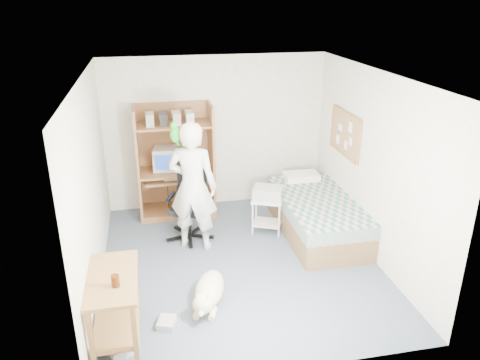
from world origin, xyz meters
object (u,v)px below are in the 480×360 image
at_px(person, 193,187).
at_px(computer_hutch, 176,165).
at_px(bed, 317,215).
at_px(side_desk, 114,298).
at_px(office_chair, 190,212).
at_px(dog, 209,291).
at_px(printer_cart, 267,209).

bearing_deg(person, computer_hutch, -61.11).
bearing_deg(bed, person, -178.40).
xyz_separation_m(side_desk, office_chair, (0.98, 2.07, -0.10)).
relative_size(side_desk, dog, 1.02).
bearing_deg(bed, side_desk, -147.50).
bearing_deg(computer_hutch, printer_cart, -36.06).
height_order(side_desk, office_chair, office_chair).
xyz_separation_m(person, dog, (0.01, -1.38, -0.76)).
bearing_deg(side_desk, computer_hutch, 73.86).
relative_size(computer_hutch, office_chair, 1.62).
relative_size(computer_hutch, dog, 1.83).
bearing_deg(dog, bed, 56.57).
bearing_deg(computer_hutch, dog, -86.28).
relative_size(office_chair, dog, 1.13).
distance_m(bed, dog, 2.33).
bearing_deg(printer_cart, office_chair, -160.46).
bearing_deg(person, printer_cart, -146.80).
height_order(office_chair, person, person).
xyz_separation_m(computer_hutch, person, (0.16, -1.17, 0.10)).
relative_size(side_desk, office_chair, 0.90).
height_order(bed, printer_cart, bed).
distance_m(side_desk, printer_cart, 2.93).
xyz_separation_m(computer_hutch, office_chair, (0.13, -0.87, -0.42)).
xyz_separation_m(person, printer_cart, (1.13, 0.24, -0.56)).
xyz_separation_m(bed, dog, (-1.83, -1.43, -0.12)).
bearing_deg(bed, dog, -142.10).
relative_size(office_chair, printer_cart, 1.99).
height_order(dog, printer_cart, printer_cart).
bearing_deg(computer_hutch, bed, -29.29).
relative_size(person, printer_cart, 3.31).
bearing_deg(dog, computer_hutch, 112.39).
height_order(person, dog, person).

